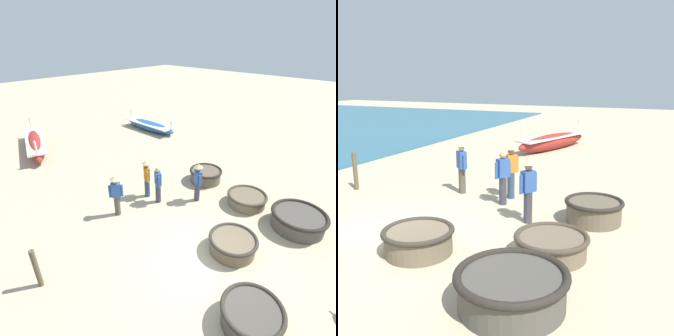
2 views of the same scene
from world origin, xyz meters
The scene contains 13 objects.
ground_plane centered at (0.00, 0.00, 0.00)m, with size 80.00×80.00×0.00m, color #BCAD8C.
coracle_weathered centered at (0.92, -0.38, 0.30)m, with size 1.53×1.53×0.55m.
coracle_center centered at (3.50, -1.45, 0.35)m, with size 1.90×1.90×0.64m.
coracle_tilted centered at (3.96, 2.89, 0.32)m, with size 1.50×1.50×0.60m.
coracle_beside_post centered at (3.55, 0.55, 0.27)m, with size 1.57×1.57×0.49m.
coracle_far_right centered at (-0.87, -1.95, 0.32)m, with size 1.50×1.50×0.59m.
long_boat_ochre_hull centered at (7.22, 10.14, 0.32)m, with size 1.20×4.43×1.10m.
long_boat_red_hull centered at (0.03, 12.30, 0.41)m, with size 2.56×5.34×1.44m.
fisherman_crouching centered at (2.42, 2.20, 0.96)m, with size 0.37×0.46×1.67m.
fisherman_standing_right centered at (1.24, 3.92, 0.96)m, with size 0.38×0.45×1.67m.
fisherman_standing_left centered at (1.25, 3.28, 0.84)m, with size 0.37×0.46×1.57m.
fisherman_by_coracle centered at (-0.40, 3.81, 0.96)m, with size 0.44×0.38×1.67m.
mooring_post_inland centered at (-3.81, 2.76, 0.63)m, with size 0.14×0.14×1.25m, color brown.
Camera 1 is at (-5.01, -3.17, 6.17)m, focal length 28.00 mm.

